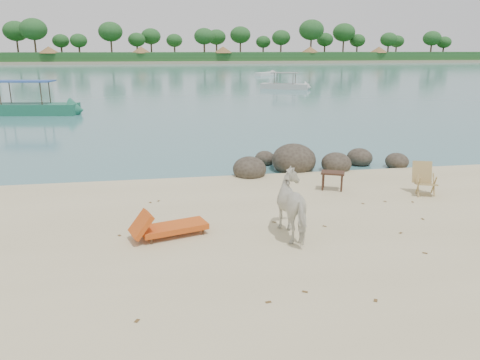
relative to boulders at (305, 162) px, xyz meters
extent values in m
plane|color=#3A7374|center=(-2.31, 83.37, -0.21)|extent=(400.00, 400.00, 0.00)
cube|color=tan|center=(-2.31, 163.37, -0.21)|extent=(420.00, 90.00, 1.40)
cube|color=#1E4C1E|center=(-2.31, 128.37, 1.69)|extent=(420.00, 18.00, 2.40)
ellipsoid|color=#312A20|center=(-2.09, -0.65, -0.02)|extent=(1.09, 1.20, 0.82)
ellipsoid|color=#312A20|center=(-0.39, 0.05, 0.06)|extent=(1.51, 1.66, 1.14)
ellipsoid|color=#312A20|center=(1.01, -0.35, -0.03)|extent=(1.02, 1.12, 0.76)
ellipsoid|color=#312A20|center=(2.21, 0.45, -0.05)|extent=(0.91, 1.00, 0.68)
ellipsoid|color=#312A20|center=(3.31, -0.25, -0.07)|extent=(0.80, 0.88, 0.60)
ellipsoid|color=#312A20|center=(-1.19, 1.05, -0.08)|extent=(0.73, 0.80, 0.55)
ellipsoid|color=#312A20|center=(0.41, 1.25, -0.09)|extent=(0.70, 0.77, 0.52)
imported|color=silver|center=(-2.05, -5.90, 0.49)|extent=(0.93, 1.73, 1.40)
plane|color=brown|center=(0.33, -4.09, -0.20)|extent=(0.13, 0.13, 0.00)
plane|color=brown|center=(-5.26, -3.04, -0.20)|extent=(0.12, 0.12, 0.00)
plane|color=brown|center=(-2.33, -5.04, -0.20)|extent=(0.14, 0.14, 0.00)
plane|color=brown|center=(-5.38, -8.78, -0.20)|extent=(0.13, 0.13, 0.00)
plane|color=brown|center=(-5.60, -4.86, -0.20)|extent=(0.13, 0.13, 0.00)
plane|color=brown|center=(-1.23, -5.49, -0.20)|extent=(0.14, 0.14, 0.00)
plane|color=brown|center=(0.31, -6.18, -0.20)|extent=(0.14, 0.14, 0.00)
plane|color=brown|center=(1.28, -5.43, -0.20)|extent=(0.10, 0.10, 0.00)
plane|color=brown|center=(1.00, -4.02, -0.20)|extent=(0.12, 0.12, 0.00)
plane|color=brown|center=(-3.29, -8.58, -0.20)|extent=(0.12, 0.12, 0.00)
plane|color=brown|center=(-5.63, -4.92, -0.20)|extent=(0.14, 0.14, 0.00)
plane|color=brown|center=(-5.04, -2.94, -0.20)|extent=(0.13, 0.13, 0.00)
plane|color=brown|center=(-5.90, -5.27, -0.20)|extent=(0.14, 0.14, 0.00)
plane|color=brown|center=(1.71, -4.18, -0.20)|extent=(0.13, 0.13, 0.00)
plane|color=brown|center=(-1.54, -8.82, -0.20)|extent=(0.14, 0.14, 0.00)
plane|color=brown|center=(-2.60, -8.35, -0.20)|extent=(0.14, 0.14, 0.00)
plane|color=brown|center=(0.26, -7.26, -0.20)|extent=(0.14, 0.14, 0.00)
camera|label=1|loc=(-4.89, -15.20, 3.80)|focal=35.00mm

